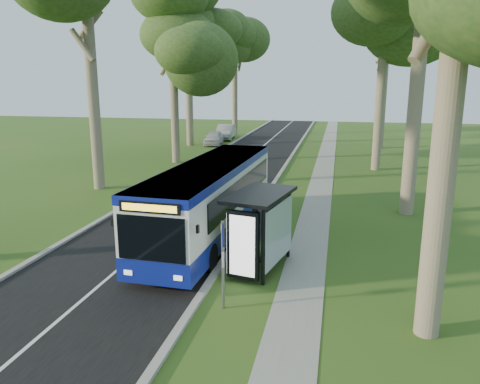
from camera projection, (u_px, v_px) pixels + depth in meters
The scene contains 18 objects.
ground at pixel (236, 242), 19.51m from camera, with size 120.00×120.00×0.00m, color #31541A.
road at pixel (216, 186), 29.72m from camera, with size 7.00×100.00×0.02m, color black.
kerb_east at pixel (271, 188), 29.01m from camera, with size 0.25×100.00×0.12m, color #9E9B93.
kerb_west at pixel (164, 183), 30.41m from camera, with size 0.25×100.00×0.12m, color #9E9B93.
centre_line at pixel (216, 186), 29.72m from camera, with size 0.12×100.00×0.01m, color white.
footpath at pixel (320, 191), 28.42m from camera, with size 1.50×100.00×0.02m, color gray.
bus at pixel (211, 200), 19.87m from camera, with size 3.06×12.05×3.17m.
bus_stop_sign at pixel (223, 255), 13.48m from camera, with size 0.16×0.37×2.70m.
bus_shelter at pixel (262, 219), 16.00m from camera, with size 2.36×3.50×2.76m.
litter_bin at pixel (272, 194), 25.34m from camera, with size 0.62×0.62×1.08m.
car_white at pixel (214, 138), 48.65m from camera, with size 1.71×4.24×1.45m, color silver.
car_silver at pixel (226, 132), 53.11m from camera, with size 1.75×5.02×1.65m, color #A6A8AE.
tree_west_b at pixel (86, 0), 26.65m from camera, with size 5.20×5.20×14.87m.
tree_west_c at pixel (172, 32), 36.06m from camera, with size 5.20×5.20×13.71m.
tree_west_d at pixel (187, 13), 45.33m from camera, with size 5.20×5.20×17.50m.
tree_west_e at pixel (235, 44), 54.86m from camera, with size 5.20×5.20×14.47m.
tree_east_c at pixel (385, 26), 32.87m from camera, with size 5.20×5.20×13.88m.
tree_east_d at pixel (388, 28), 43.80m from camera, with size 5.20×5.20×15.31m.
Camera 1 is at (3.96, -18.05, 6.60)m, focal length 35.00 mm.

